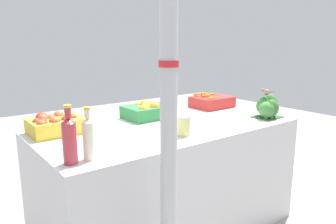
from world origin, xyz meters
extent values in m
cube|color=silver|center=(0.00, 0.00, 0.42)|extent=(1.89, 0.93, 0.84)
cylinder|color=#B7BABF|center=(-0.50, -0.67, 1.34)|extent=(0.08, 0.08, 2.68)
cylinder|color=red|center=(-0.50, -0.67, 1.35)|extent=(0.09, 0.09, 0.03)
cube|color=gold|center=(-0.72, 0.28, 0.89)|extent=(0.35, 0.28, 0.10)
sphere|color=#BC562D|center=(-0.74, 0.33, 0.93)|extent=(0.07, 0.07, 0.07)
sphere|color=#BC562D|center=(-0.68, 0.37, 0.94)|extent=(0.08, 0.08, 0.08)
sphere|color=red|center=(-0.85, 0.28, 0.93)|extent=(0.07, 0.07, 0.07)
sphere|color=red|center=(-0.79, 0.36, 0.94)|extent=(0.08, 0.08, 0.08)
sphere|color=red|center=(-0.63, 0.25, 0.93)|extent=(0.08, 0.08, 0.08)
sphere|color=#BC562D|center=(-0.84, 0.20, 0.94)|extent=(0.06, 0.06, 0.06)
sphere|color=#BC562D|center=(-0.80, 0.33, 0.94)|extent=(0.07, 0.07, 0.07)
sphere|color=red|center=(-0.82, 0.25, 0.94)|extent=(0.06, 0.06, 0.06)
sphere|color=red|center=(-0.68, 0.22, 0.94)|extent=(0.07, 0.07, 0.07)
sphere|color=red|center=(-0.83, 0.21, 0.93)|extent=(0.07, 0.07, 0.07)
sphere|color=#BC562D|center=(-0.76, 0.21, 0.94)|extent=(0.08, 0.08, 0.08)
cube|color=#2D8442|center=(0.01, 0.28, 0.89)|extent=(0.35, 0.28, 0.10)
sphere|color=orange|center=(-0.01, 0.38, 0.93)|extent=(0.07, 0.07, 0.07)
sphere|color=orange|center=(0.04, 0.37, 0.93)|extent=(0.09, 0.09, 0.09)
sphere|color=orange|center=(0.03, 0.22, 0.94)|extent=(0.08, 0.08, 0.08)
sphere|color=orange|center=(0.12, 0.21, 0.94)|extent=(0.08, 0.08, 0.08)
sphere|color=orange|center=(0.01, 0.33, 0.94)|extent=(0.08, 0.08, 0.08)
sphere|color=orange|center=(0.03, 0.26, 0.93)|extent=(0.08, 0.08, 0.08)
sphere|color=orange|center=(-0.07, 0.21, 0.93)|extent=(0.09, 0.09, 0.09)
sphere|color=orange|center=(-0.01, 0.27, 0.93)|extent=(0.09, 0.09, 0.09)
cube|color=red|center=(0.73, 0.28, 0.89)|extent=(0.35, 0.28, 0.10)
cone|color=orange|center=(0.67, 0.37, 0.97)|extent=(0.15, 0.03, 0.03)
cone|color=orange|center=(0.74, 0.36, 0.96)|extent=(0.13, 0.05, 0.03)
cone|color=orange|center=(0.77, 0.35, 0.95)|extent=(0.16, 0.07, 0.02)
cone|color=orange|center=(0.69, 0.31, 0.95)|extent=(0.12, 0.04, 0.03)
cone|color=orange|center=(0.64, 0.18, 0.96)|extent=(0.13, 0.03, 0.02)
cone|color=orange|center=(0.80, 0.34, 0.95)|extent=(0.16, 0.07, 0.02)
cube|color=#2D602D|center=(0.79, -0.28, 0.85)|extent=(0.22, 0.18, 0.01)
ellipsoid|color=#387033|center=(0.84, -0.27, 0.95)|extent=(0.12, 0.12, 0.16)
cylinder|color=#B2C693|center=(0.84, -0.27, 0.86)|extent=(0.03, 0.03, 0.02)
ellipsoid|color=#2D602D|center=(0.79, -0.25, 0.94)|extent=(0.10, 0.10, 0.15)
cylinder|color=#B2C693|center=(0.79, -0.25, 0.86)|extent=(0.03, 0.03, 0.02)
ellipsoid|color=#427F3D|center=(0.73, -0.32, 0.92)|extent=(0.12, 0.12, 0.13)
cylinder|color=#B2C693|center=(0.73, -0.32, 0.86)|extent=(0.03, 0.03, 0.02)
ellipsoid|color=#387033|center=(0.79, -0.25, 0.93)|extent=(0.12, 0.12, 0.14)
cylinder|color=#B2C693|center=(0.79, -0.25, 0.86)|extent=(0.03, 0.03, 0.02)
ellipsoid|color=#387033|center=(0.78, -0.33, 0.93)|extent=(0.11, 0.11, 0.14)
cylinder|color=#B2C693|center=(0.78, -0.33, 0.86)|extent=(0.03, 0.03, 0.02)
cylinder|color=#B2333D|center=(-0.86, -0.32, 0.95)|extent=(0.07, 0.07, 0.21)
cone|color=#B2333D|center=(-0.86, -0.32, 1.07)|extent=(0.07, 0.07, 0.03)
cylinder|color=#B2333D|center=(-0.86, -0.32, 1.11)|extent=(0.03, 0.03, 0.05)
cylinder|color=gold|center=(-0.86, -0.32, 1.14)|extent=(0.04, 0.04, 0.01)
cylinder|color=beige|center=(-0.76, -0.32, 0.94)|extent=(0.06, 0.06, 0.20)
cone|color=beige|center=(-0.76, -0.32, 1.06)|extent=(0.06, 0.06, 0.02)
cylinder|color=beige|center=(-0.76, -0.32, 1.09)|extent=(0.03, 0.03, 0.04)
cylinder|color=gold|center=(-0.76, -0.32, 1.12)|extent=(0.03, 0.03, 0.01)
cylinder|color=#D1CC75|center=(-0.08, -0.27, 0.90)|extent=(0.10, 0.10, 0.12)
cylinder|color=white|center=(-0.08, -0.27, 0.97)|extent=(0.10, 0.10, 0.01)
cube|color=#4C3D2D|center=(0.78, -0.28, 1.03)|extent=(0.02, 0.02, 0.01)
ellipsoid|color=#7A664C|center=(0.78, -0.28, 1.05)|extent=(0.04, 0.08, 0.04)
sphere|color=#897556|center=(0.78, -0.23, 1.07)|extent=(0.03, 0.03, 0.03)
cone|color=#4C3D28|center=(0.79, -0.22, 1.07)|extent=(0.01, 0.01, 0.01)
cube|color=#7A664C|center=(0.77, -0.33, 1.06)|extent=(0.02, 0.04, 0.01)
camera|label=1|loc=(-1.41, -1.86, 1.45)|focal=35.00mm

